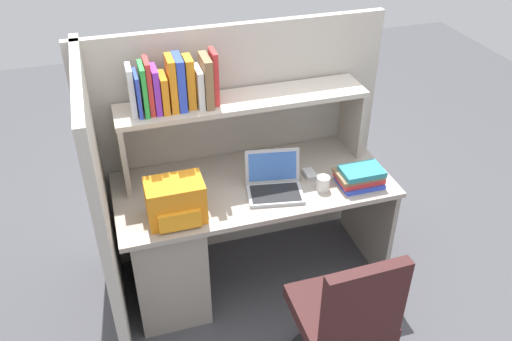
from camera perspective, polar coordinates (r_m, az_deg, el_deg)
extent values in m
plane|color=#4C4C51|center=(3.59, -0.24, -10.87)|extent=(8.00, 8.00, 0.00)
cube|color=#AAA093|center=(3.12, -0.27, -1.56)|extent=(1.60, 0.70, 0.03)
cube|color=#9D9388|center=(3.27, -9.61, -8.37)|extent=(0.40, 0.64, 0.70)
cube|color=#9D9388|center=(3.60, 11.77, -4.14)|extent=(0.03, 0.64, 0.70)
cube|color=#BCB5A8|center=(3.39, -2.11, 2.85)|extent=(1.84, 0.05, 1.55)
cube|color=#BCB5A8|center=(2.96, -15.96, -3.88)|extent=(0.05, 1.06, 1.55)
cube|color=#B3A99C|center=(3.08, -13.97, 1.76)|extent=(0.03, 0.28, 0.42)
cube|color=#B3A99C|center=(3.39, 10.19, 5.47)|extent=(0.03, 0.28, 0.42)
cube|color=beige|center=(3.05, -1.37, 7.43)|extent=(1.44, 0.28, 0.03)
cube|color=white|center=(2.91, -13.14, 8.32)|extent=(0.03, 0.14, 0.26)
cube|color=blue|center=(2.91, -12.49, 8.00)|extent=(0.02, 0.16, 0.23)
cube|color=green|center=(2.90, -11.88, 8.46)|extent=(0.02, 0.16, 0.27)
cube|color=red|center=(2.90, -11.33, 8.77)|extent=(0.03, 0.15, 0.29)
cube|color=purple|center=(2.91, -10.62, 8.45)|extent=(0.03, 0.15, 0.25)
cube|color=orange|center=(2.92, -9.80, 8.18)|extent=(0.04, 0.16, 0.20)
cube|color=orange|center=(2.91, -8.97, 9.11)|extent=(0.04, 0.15, 0.29)
cube|color=blue|center=(2.92, -8.16, 9.29)|extent=(0.04, 0.17, 0.29)
cube|color=orange|center=(2.93, -7.12, 9.34)|extent=(0.04, 0.13, 0.28)
cube|color=white|center=(2.95, -6.12, 8.86)|extent=(0.03, 0.17, 0.21)
cube|color=olive|center=(2.94, -5.30, 9.47)|extent=(0.04, 0.18, 0.28)
cube|color=red|center=(2.95, -4.49, 9.91)|extent=(0.03, 0.13, 0.30)
cube|color=#B7BABF|center=(3.02, 2.03, -2.45)|extent=(0.34, 0.27, 0.02)
cube|color=black|center=(3.00, 2.07, -2.40)|extent=(0.30, 0.22, 0.00)
cube|color=#B7BABF|center=(3.05, 1.75, 0.50)|extent=(0.31, 0.11, 0.20)
cube|color=#3F72CC|center=(3.04, 1.77, 0.43)|extent=(0.28, 0.08, 0.16)
cube|color=orange|center=(2.82, -8.56, -3.16)|extent=(0.30, 0.20, 0.23)
cube|color=#FFA123|center=(2.77, -8.10, -5.27)|extent=(0.22, 0.04, 0.10)
cube|color=silver|center=(3.17, 5.73, -0.42)|extent=(0.06, 0.11, 0.03)
cylinder|color=white|center=(3.06, 7.15, -1.35)|extent=(0.08, 0.08, 0.08)
cube|color=blue|center=(3.16, 10.93, -1.22)|extent=(0.24, 0.19, 0.02)
cube|color=red|center=(3.15, 10.90, -0.72)|extent=(0.25, 0.18, 0.03)
cube|color=olive|center=(3.13, 10.85, -0.35)|extent=(0.26, 0.18, 0.02)
cube|color=teal|center=(3.11, 11.22, -0.08)|extent=(0.24, 0.16, 0.03)
cylinder|color=#262628|center=(2.95, 8.49, -17.26)|extent=(0.05, 0.05, 0.41)
cube|color=#3F1E1E|center=(2.80, 8.85, -14.63)|extent=(0.44, 0.44, 0.08)
cube|color=#3F1E1E|center=(2.49, 11.43, -13.89)|extent=(0.40, 0.07, 0.44)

